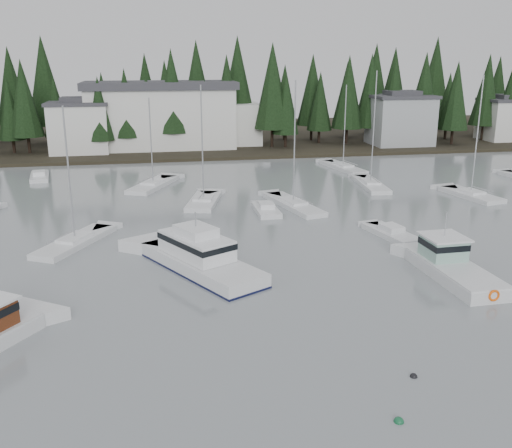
{
  "coord_description": "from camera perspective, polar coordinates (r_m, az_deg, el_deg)",
  "views": [
    {
      "loc": [
        -6.85,
        -15.97,
        15.23
      ],
      "look_at": [
        1.01,
        26.74,
        2.5
      ],
      "focal_mm": 40.0,
      "sensor_mm": 36.0,
      "label": 1
    }
  ],
  "objects": [
    {
      "name": "sailboat_0",
      "position": [
        60.57,
        3.75,
        1.81
      ],
      "size": [
        4.77,
        10.61,
        13.59
      ],
      "rotation": [
        0.0,
        0.0,
        1.8
      ],
      "color": "silver",
      "rests_on": "ground"
    },
    {
      "name": "far_shore_land",
      "position": [
        114.2,
        -6.97,
        8.56
      ],
      "size": [
        240.0,
        54.0,
        1.0
      ],
      "primitive_type": "cube",
      "color": "black",
      "rests_on": "ground"
    },
    {
      "name": "runabout_1",
      "position": [
        51.82,
        13.37,
        -1.06
      ],
      "size": [
        3.47,
        6.56,
        1.42
      ],
      "rotation": [
        0.0,
        0.0,
        1.78
      ],
      "color": "silver",
      "rests_on": "ground"
    },
    {
      "name": "sailboat_1",
      "position": [
        71.48,
        11.37,
        3.78
      ],
      "size": [
        3.39,
        9.71,
        14.3
      ],
      "rotation": [
        0.0,
        0.0,
        1.47
      ],
      "color": "silver",
      "rests_on": "ground"
    },
    {
      "name": "house_east_b",
      "position": [
        116.33,
        23.87,
        9.63
      ],
      "size": [
        9.54,
        7.42,
        8.25
      ],
      "color": "silver",
      "rests_on": "ground"
    },
    {
      "name": "sailboat_2",
      "position": [
        50.59,
        -17.61,
        -1.9
      ],
      "size": [
        6.44,
        9.25,
        12.11
      ],
      "rotation": [
        0.0,
        0.0,
        1.09
      ],
      "color": "silver",
      "rests_on": "ground"
    },
    {
      "name": "sailboat_3",
      "position": [
        82.11,
        8.68,
        5.51
      ],
      "size": [
        4.11,
        10.27,
        12.18
      ],
      "rotation": [
        0.0,
        0.0,
        1.74
      ],
      "color": "silver",
      "rests_on": "ground"
    },
    {
      "name": "harbor_inn",
      "position": [
        98.84,
        -8.27,
        10.69
      ],
      "size": [
        29.5,
        11.5,
        10.9
      ],
      "color": "silver",
      "rests_on": "ground"
    },
    {
      "name": "sailboat_4",
      "position": [
        62.01,
        -5.24,
        2.12
      ],
      "size": [
        4.78,
        8.5,
        13.09
      ],
      "rotation": [
        0.0,
        0.0,
        1.31
      ],
      "color": "silver",
      "rests_on": "ground"
    },
    {
      "name": "sailboat_10",
      "position": [
        71.01,
        -10.23,
        3.73
      ],
      "size": [
        6.68,
        9.97,
        11.24
      ],
      "rotation": [
        0.0,
        0.0,
        1.13
      ],
      "color": "silver",
      "rests_on": "ground"
    },
    {
      "name": "mooring_buoy_dark",
      "position": [
        30.28,
        15.48,
        -14.52
      ],
      "size": [
        0.38,
        0.38,
        0.38
      ],
      "primitive_type": "sphere",
      "color": "black",
      "rests_on": "ground"
    },
    {
      "name": "lobster_boat_teal",
      "position": [
        43.53,
        18.99,
        -4.22
      ],
      "size": [
        3.48,
        9.31,
        5.1
      ],
      "rotation": [
        0.0,
        0.0,
        1.6
      ],
      "color": "silver",
      "rests_on": "ground"
    },
    {
      "name": "house_west",
      "position": [
        96.21,
        -17.25,
        9.31
      ],
      "size": [
        9.54,
        7.42,
        8.75
      ],
      "color": "silver",
      "rests_on": "ground"
    },
    {
      "name": "mooring_buoy_green",
      "position": [
        26.95,
        14.08,
        -18.64
      ],
      "size": [
        0.45,
        0.45,
        0.45
      ],
      "primitive_type": "sphere",
      "color": "#145933",
      "rests_on": "ground"
    },
    {
      "name": "runabout_3",
      "position": [
        79.66,
        -20.83,
        4.34
      ],
      "size": [
        3.03,
        6.33,
        1.42
      ],
      "rotation": [
        0.0,
        0.0,
        1.71
      ],
      "color": "silver",
      "rests_on": "ground"
    },
    {
      "name": "sailboat_9",
      "position": [
        69.19,
        20.67,
        2.63
      ],
      "size": [
        4.28,
        8.45,
        13.97
      ],
      "rotation": [
        0.0,
        0.0,
        1.76
      ],
      "color": "silver",
      "rests_on": "ground"
    },
    {
      "name": "cabin_cruiser_center",
      "position": [
        42.6,
        -5.65,
        -3.6
      ],
      "size": [
        8.91,
        12.11,
        5.07
      ],
      "rotation": [
        0.0,
        0.0,
        2.07
      ],
      "color": "silver",
      "rests_on": "ground"
    },
    {
      "name": "conifer_treeline",
      "position": [
        103.33,
        -6.57,
        7.76
      ],
      "size": [
        200.0,
        22.0,
        20.0
      ],
      "primitive_type": null,
      "color": "black",
      "rests_on": "ground"
    },
    {
      "name": "runabout_4",
      "position": [
        58.12,
        1.05,
        1.28
      ],
      "size": [
        2.22,
        5.39,
        1.42
      ],
      "rotation": [
        0.0,
        0.0,
        1.57
      ],
      "color": "silver",
      "rests_on": "ground"
    },
    {
      "name": "house_east_a",
      "position": [
        103.8,
        14.24,
        10.14
      ],
      "size": [
        10.6,
        8.48,
        9.25
      ],
      "color": "#999EA0",
      "rests_on": "ground"
    }
  ]
}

